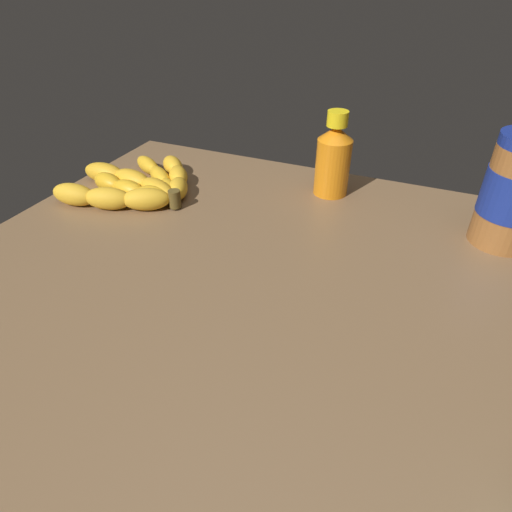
% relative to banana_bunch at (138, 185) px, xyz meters
% --- Properties ---
extents(ground_plane, '(0.94, 0.74, 0.05)m').
position_rel_banana_bunch_xyz_m(ground_plane, '(-0.33, 0.14, -0.04)').
color(ground_plane, brown).
extents(banana_bunch, '(0.23, 0.23, 0.04)m').
position_rel_banana_bunch_xyz_m(banana_bunch, '(0.00, 0.00, 0.00)').
color(banana_bunch, gold).
rests_on(banana_bunch, ground_plane).
extents(honey_bottle, '(0.06, 0.06, 0.15)m').
position_rel_banana_bunch_xyz_m(honey_bottle, '(-0.31, -0.14, 0.05)').
color(honey_bottle, orange).
rests_on(honey_bottle, ground_plane).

